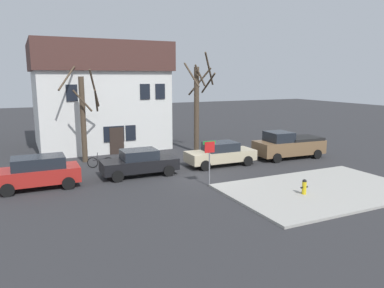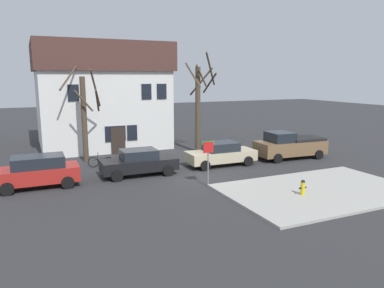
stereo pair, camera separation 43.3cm
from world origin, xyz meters
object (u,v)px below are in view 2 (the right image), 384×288
Objects in this scene: car_red_wagon at (38,171)px; fire_hydrant at (303,187)px; tree_bare_mid at (199,104)px; car_black_sedan at (139,162)px; car_beige_sedan at (221,154)px; pickup_truck_brown at (290,145)px; building_main at (100,94)px; tree_bare_near at (85,115)px; bicycle_leaning at (101,162)px; street_sign_pole at (208,155)px.

car_red_wagon is 5.61× the size of fire_hydrant.
tree_bare_mid reaches higher than fire_hydrant.
tree_bare_mid reaches higher than car_black_sedan.
pickup_truck_brown is at bearing -1.10° from car_beige_sedan.
car_red_wagon is (-5.67, -11.50, -3.53)m from building_main.
pickup_truck_brown is at bearing -43.64° from tree_bare_mid.
fire_hydrant is (0.52, -7.59, -0.29)m from car_beige_sedan.
tree_bare_near is 8.67× the size of fire_hydrant.
fire_hydrant is (6.36, -18.76, -3.92)m from building_main.
tree_bare_mid is (6.44, -6.40, -0.60)m from building_main.
pickup_truck_brown is 3.23× the size of bicycle_leaning.
fire_hydrant is (-5.20, -7.48, -0.45)m from pickup_truck_brown.
car_red_wagon reaches higher than bicycle_leaning.
tree_bare_near is at bearing 57.59° from car_red_wagon.
pickup_truck_brown is 9.54m from street_sign_pole.
bicycle_leaning is at bearing 127.75° from fire_hydrant.
street_sign_pole is at bearing -156.03° from pickup_truck_brown.
car_beige_sedan is (8.13, -5.00, -2.52)m from tree_bare_near.
tree_bare_mid is 1.79× the size of car_red_wagon.
pickup_truck_brown reaches higher than car_black_sedan.
car_black_sedan and car_beige_sedan have the same top height.
tree_bare_near is at bearing 148.40° from car_beige_sedan.
pickup_truck_brown reaches higher than fire_hydrant.
building_main is 2.02× the size of pickup_truck_brown.
street_sign_pole is at bearing -53.87° from car_black_sedan.
tree_bare_mid is 12.79m from fire_hydrant.
street_sign_pole is 1.54× the size of bicycle_leaning.
fire_hydrant is at bearing -86.11° from car_beige_sedan.
car_black_sedan is (0.07, -11.32, -3.63)m from building_main.
tree_bare_near is 15.52m from fire_hydrant.
car_black_sedan is 5.97× the size of fire_hydrant.
tree_bare_mid is at bearing 37.68° from car_black_sedan.
tree_bare_near is 6.76m from car_red_wagon.
bicycle_leaning is at bearing 120.85° from car_black_sedan.
building_main is 6.50× the size of bicycle_leaning.
bicycle_leaning is (0.60, -2.19, -2.96)m from tree_bare_near.
tree_bare_near is 8.74m from tree_bare_mid.
building_main reaches higher than car_beige_sedan.
car_black_sedan is at bearing -65.35° from tree_bare_near.
car_beige_sedan is at bearing 53.18° from street_sign_pole.
fire_hydrant is at bearing -49.82° from car_black_sedan.
tree_bare_mid is 7.63m from pickup_truck_brown.
car_red_wagon is at bearing -179.28° from pickup_truck_brown.
tree_bare_mid is at bearing 67.78° from street_sign_pole.
fire_hydrant is (6.28, -7.44, -0.29)m from car_black_sedan.
car_red_wagon reaches higher than fire_hydrant.
building_main is 4.22× the size of street_sign_pole.
tree_bare_mid is at bearing 13.56° from bicycle_leaning.
building_main is 6.68m from tree_bare_near.
car_beige_sedan is at bearing 1.63° from car_red_wagon.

